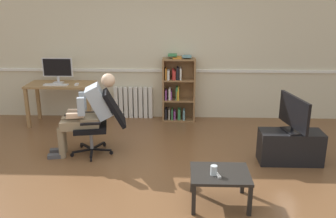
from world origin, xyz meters
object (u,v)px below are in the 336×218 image
object	(u,v)px
radiator	(133,102)
tv_stand	(290,147)
imac_monitor	(57,68)
tv_screen	(294,114)
keyboard	(56,85)
office_chair	(101,120)
bookshelf	(177,90)
person_seated	(88,112)
spare_remote	(217,175)
coffee_table	(220,177)
computer_desk	(61,90)
computer_mouse	(77,84)
drinking_glass	(214,170)

from	to	relation	value
radiator	tv_stand	size ratio (longest dim) A/B	0.85
imac_monitor	tv_screen	distance (m)	4.11
keyboard	radiator	world-z (taller)	keyboard
radiator	office_chair	distance (m)	1.72
bookshelf	office_chair	size ratio (longest dim) A/B	1.31
imac_monitor	office_chair	xyz separation A→B (m)	(1.06, -1.37, -0.50)
person_seated	tv_stand	size ratio (longest dim) A/B	1.40
bookshelf	spare_remote	bearing A→B (deg)	-80.95
keyboard	tv_screen	xyz separation A→B (m)	(3.75, -1.39, -0.04)
coffee_table	office_chair	bearing A→B (deg)	140.16
computer_desk	keyboard	distance (m)	0.19
computer_desk	person_seated	world-z (taller)	person_seated
computer_mouse	keyboard	bearing A→B (deg)	-176.88
coffee_table	spare_remote	size ratio (longest dim) A/B	4.38
imac_monitor	drinking_glass	distance (m)	3.84
person_seated	tv_screen	distance (m)	2.90
tv_stand	tv_screen	xyz separation A→B (m)	(0.00, 0.00, 0.49)
computer_desk	radiator	size ratio (longest dim) A/B	1.61
computer_desk	keyboard	xyz separation A→B (m)	(-0.04, -0.14, 0.13)
radiator	office_chair	world-z (taller)	office_chair
keyboard	bookshelf	xyz separation A→B (m)	(2.14, 0.43, -0.18)
person_seated	drinking_glass	bearing A→B (deg)	40.98
office_chair	person_seated	size ratio (longest dim) A/B	0.79
imac_monitor	coffee_table	bearing A→B (deg)	-45.44
keyboard	drinking_glass	size ratio (longest dim) A/B	3.99
imac_monitor	drinking_glass	size ratio (longest dim) A/B	5.06
bookshelf	office_chair	bearing A→B (deg)	-124.66
spare_remote	computer_desk	bearing A→B (deg)	-62.17
computer_mouse	drinking_glass	size ratio (longest dim) A/B	0.93
tv_stand	coffee_table	size ratio (longest dim) A/B	1.31
person_seated	keyboard	bearing A→B (deg)	-154.63
radiator	imac_monitor	bearing A→B (deg)	-166.61
computer_mouse	radiator	size ratio (longest dim) A/B	0.14
radiator	person_seated	xyz separation A→B (m)	(-0.43, -1.72, 0.34)
computer_mouse	drinking_glass	xyz separation A→B (m)	(2.21, -2.57, -0.34)
computer_desk	tv_screen	xyz separation A→B (m)	(3.71, -1.53, 0.09)
bookshelf	drinking_glass	distance (m)	3.02
imac_monitor	computer_mouse	bearing A→B (deg)	-27.02
coffee_table	spare_remote	xyz separation A→B (m)	(-0.04, -0.07, 0.06)
tv_screen	drinking_glass	bearing A→B (deg)	123.33
person_seated	drinking_glass	size ratio (longest dim) A/B	11.24
office_chair	tv_stand	bearing A→B (deg)	74.49
person_seated	coffee_table	xyz separation A→B (m)	(1.80, -1.31, -0.32)
person_seated	tv_stand	bearing A→B (deg)	75.47
tv_screen	spare_remote	world-z (taller)	tv_screen
office_chair	coffee_table	size ratio (longest dim) A/B	1.45
imac_monitor	person_seated	distance (m)	1.70
tv_stand	spare_remote	xyz separation A→B (m)	(-1.13, -1.18, 0.16)
computer_desk	bookshelf	xyz separation A→B (m)	(2.10, 0.29, -0.05)
bookshelf	drinking_glass	bearing A→B (deg)	-81.63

